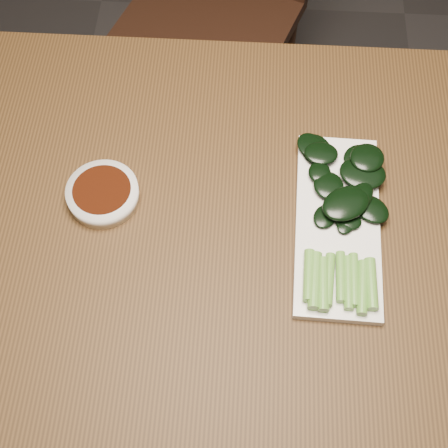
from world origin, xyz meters
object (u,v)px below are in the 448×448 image
sauce_bowl (103,194)px  serving_plate (337,224)px  table (239,249)px  gai_lan (344,211)px

sauce_bowl → serving_plate: bearing=-4.4°
table → sauce_bowl: (-0.22, 0.04, 0.09)m
table → serving_plate: 0.17m
table → gai_lan: gai_lan is taller
sauce_bowl → table: bearing=-10.7°
sauce_bowl → gai_lan: size_ratio=0.35×
sauce_bowl → gai_lan: 0.38m
table → gai_lan: size_ratio=4.29×
serving_plate → gai_lan: 0.02m
gai_lan → sauce_bowl: bearing=177.5°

